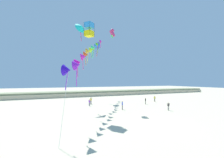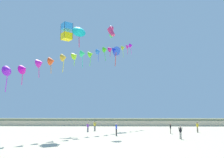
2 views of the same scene
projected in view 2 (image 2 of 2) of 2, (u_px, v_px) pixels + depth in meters
name	position (u px, v px, depth m)	size (l,w,h in m)	color
ground_plane	(111.00, 145.00, 22.92)	(240.00, 240.00, 0.00)	beige
dune_ridge	(117.00, 122.00, 62.93)	(120.00, 8.04, 1.86)	beige
person_near_left	(197.00, 127.00, 38.86)	(0.34, 0.55, 1.65)	#726656
person_near_right	(170.00, 128.00, 36.50)	(0.21, 0.54, 1.54)	#726656
person_mid_center	(180.00, 131.00, 28.56)	(0.46, 0.43, 1.58)	gray
person_far_left	(116.00, 128.00, 33.27)	(0.29, 0.59, 1.71)	black
person_far_right	(88.00, 127.00, 40.24)	(0.53, 0.20, 1.49)	#282D4C
person_far_center	(95.00, 125.00, 42.33)	(0.60, 0.23, 1.72)	#474C56
kite_banner_string	(91.00, 53.00, 40.39)	(16.95, 36.94, 20.37)	#2A0DC1
large_kite_low_lead	(111.00, 32.00, 38.59)	(1.46, 1.07, 2.13)	#C9306B
large_kite_mid_trail	(67.00, 32.00, 34.46)	(1.86, 1.86, 2.44)	yellow
large_kite_high_solo	(116.00, 51.00, 50.63)	(2.31, 2.18, 4.38)	blue
large_kite_outer_drift	(79.00, 30.00, 43.36)	(3.12, 2.81, 4.63)	#1BE0D2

